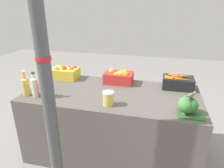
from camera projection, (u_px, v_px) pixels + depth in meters
The scene contains 12 objects.
ground_plane at pixel (112, 150), 2.49m from camera, with size 10.00×10.00×0.00m, color gray.
market_table at pixel (112, 123), 2.35m from camera, with size 1.89×0.90×0.79m, color #56514C.
support_pole at pixel (45, 74), 1.41m from camera, with size 0.11×0.11×2.47m.
apple_crate at pixel (65, 72), 2.61m from camera, with size 0.34×0.24×0.17m.
orange_crate at pixel (119, 77), 2.44m from camera, with size 0.34×0.24×0.17m.
carrot_crate at pixel (178, 82), 2.29m from camera, with size 0.34×0.24×0.17m.
broccoli_pile at pixel (188, 105), 1.74m from camera, with size 0.23×0.19×0.16m.
juice_bottle_golden at pixel (26, 85), 2.09m from camera, with size 0.07×0.07×0.27m.
juice_bottle_cloudy at pixel (35, 86), 2.07m from camera, with size 0.07×0.07×0.27m.
juice_bottle_ruby at pixel (44, 88), 2.05m from camera, with size 0.07×0.07×0.25m.
pickle_jar at pixel (108, 98), 1.90m from camera, with size 0.11×0.11×0.14m.
sparrow_bird at pixel (192, 95), 1.70m from camera, with size 0.11×0.10×0.05m.
Camera 1 is at (0.48, -1.95, 1.69)m, focal length 32.00 mm.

